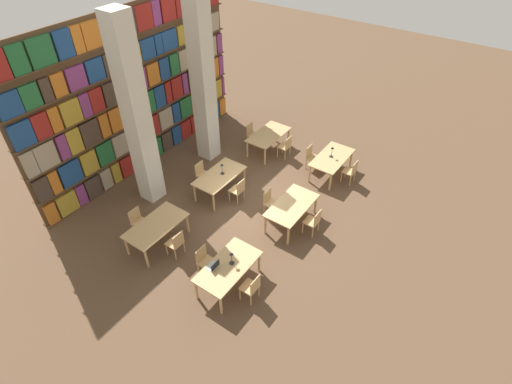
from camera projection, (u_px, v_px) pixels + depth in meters
ground_plane at (253, 206)px, 13.12m from camera, size 40.00×40.00×0.00m
bookshelf_bank at (139, 94)px, 13.45m from camera, size 8.91×0.35×5.50m
pillar_left at (137, 117)px, 11.62m from camera, size 0.62×0.62×6.00m
pillar_center at (203, 81)px, 13.47m from camera, size 0.62×0.62×6.00m
reading_table_0 at (228, 268)px, 10.31m from camera, size 1.82×0.96×0.75m
chair_0 at (251, 287)px, 10.06m from camera, size 0.42×0.40×0.89m
chair_1 at (205, 260)px, 10.73m from camera, size 0.42×0.40×0.89m
desk_lamp_0 at (231, 256)px, 10.14m from camera, size 0.14×0.14×0.41m
laptop at (213, 266)px, 10.20m from camera, size 0.32×0.22×0.21m
reading_table_1 at (292, 207)px, 12.11m from camera, size 1.82×0.96×0.75m
chair_2 at (313, 221)px, 11.89m from camera, size 0.42×0.40×0.89m
chair_3 at (270, 202)px, 12.56m from camera, size 0.42×0.40×0.89m
reading_table_2 at (332, 159)px, 14.03m from camera, size 1.82×0.96×0.75m
chair_4 at (351, 171)px, 13.79m from camera, size 0.42×0.40×0.89m
chair_5 at (312, 156)px, 14.46m from camera, size 0.42×0.40×0.89m
desk_lamp_1 at (332, 150)px, 13.81m from camera, size 0.14×0.14×0.41m
reading_table_3 at (156, 227)px, 11.45m from camera, size 1.82×0.96×0.75m
chair_6 at (176, 243)px, 11.22m from camera, size 0.42×0.40×0.89m
chair_7 at (138, 221)px, 11.89m from camera, size 0.42×0.40×0.89m
reading_table_4 at (220, 177)px, 13.24m from camera, size 1.82×0.96×0.75m
chair_8 at (238, 190)px, 13.01m from camera, size 0.42×0.40×0.89m
chair_9 at (202, 173)px, 13.68m from camera, size 0.42×0.40×0.89m
desk_lamp_2 at (222, 167)px, 13.07m from camera, size 0.14×0.14×0.41m
reading_table_5 at (268, 136)px, 15.19m from camera, size 1.82×0.96×0.75m
chair_10 at (285, 146)px, 14.97m from camera, size 0.42×0.40×0.89m
chair_11 at (252, 134)px, 15.64m from camera, size 0.42×0.40×0.89m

